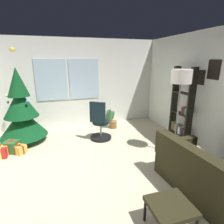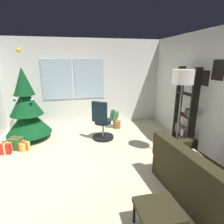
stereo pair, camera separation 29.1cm
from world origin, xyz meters
name	(u,v)px [view 1 (the left image)]	position (x,y,z in m)	size (l,w,h in m)	color
ground_plane	(104,181)	(0.00, 0.00, -0.05)	(4.80, 5.92, 0.10)	beige
wall_back_with_windows	(80,83)	(-0.02, 3.01, 1.34)	(4.80, 0.12, 2.66)	silver
footstool	(170,208)	(0.52, -1.19, 0.33)	(0.51, 0.47, 0.38)	black
holiday_tree	(22,112)	(-1.59, 2.08, 0.78)	(1.14, 1.14, 2.31)	#4C331E
gift_box_red	(2,152)	(-1.94, 1.36, 0.12)	(0.23, 0.26, 0.25)	red
gift_box_green	(12,146)	(-1.78, 1.54, 0.14)	(0.37, 0.38, 0.28)	#1E722D
gift_box_gold	(19,149)	(-1.63, 1.43, 0.10)	(0.36, 0.35, 0.21)	gold
office_chair	(100,125)	(0.30, 1.63, 0.41)	(0.58, 0.58, 1.04)	black
bookshelf	(181,111)	(2.19, 0.90, 0.82)	(0.18, 0.64, 1.89)	black
floor_lamp	(181,82)	(1.72, 0.43, 1.61)	(0.41, 0.41, 1.86)	slate
potted_plant	(111,119)	(0.82, 2.37, 0.28)	(0.35, 0.41, 0.66)	brown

